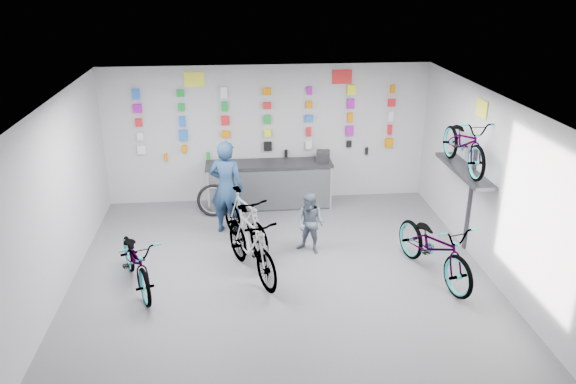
{
  "coord_description": "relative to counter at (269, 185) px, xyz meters",
  "views": [
    {
      "loc": [
        -0.69,
        -7.78,
        4.86
      ],
      "look_at": [
        0.2,
        1.4,
        1.17
      ],
      "focal_mm": 35.0,
      "sensor_mm": 36.0,
      "label": 1
    }
  ],
  "objects": [
    {
      "name": "clerk",
      "position": [
        -0.9,
        -1.2,
        0.45
      ],
      "size": [
        0.79,
        0.65,
        1.87
      ],
      "primitive_type": "imported",
      "rotation": [
        0.0,
        0.0,
        2.8
      ],
      "color": "navy",
      "rests_on": "floor"
    },
    {
      "name": "bike_center",
      "position": [
        -0.5,
        -2.94,
        0.09
      ],
      "size": [
        1.22,
        1.98,
        1.15
      ],
      "primitive_type": "imported",
      "rotation": [
        0.0,
        0.0,
        0.39
      ],
      "color": "gray",
      "rests_on": "floor"
    },
    {
      "name": "wall_bracket",
      "position": [
        3.33,
        -2.34,
        0.98
      ],
      "size": [
        0.39,
        1.9,
        2.0
      ],
      "color": "#333338",
      "rests_on": "wall_right"
    },
    {
      "name": "wall_back",
      "position": [
        0.0,
        0.46,
        1.01
      ],
      "size": [
        7.0,
        0.0,
        7.0
      ],
      "primitive_type": "plane",
      "rotation": [
        1.57,
        0.0,
        0.0
      ],
      "color": "silver",
      "rests_on": "floor"
    },
    {
      "name": "bike_service",
      "position": [
        -0.57,
        -1.86,
        0.06
      ],
      "size": [
        1.22,
        1.85,
        1.08
      ],
      "primitive_type": "imported",
      "rotation": [
        0.0,
        0.0,
        0.43
      ],
      "color": "gray",
      "rests_on": "floor"
    },
    {
      "name": "bike_wall",
      "position": [
        3.25,
        -2.34,
        1.57
      ],
      "size": [
        0.63,
        1.8,
        0.95
      ],
      "primitive_type": "imported",
      "color": "gray",
      "rests_on": "wall_bracket"
    },
    {
      "name": "bike_left",
      "position": [
        -2.36,
        -3.14,
        -0.0
      ],
      "size": [
        1.25,
        1.94,
        0.96
      ],
      "primitive_type": "imported",
      "rotation": [
        0.0,
        0.0,
        0.36
      ],
      "color": "gray",
      "rests_on": "floor"
    },
    {
      "name": "wall_left",
      "position": [
        -3.5,
        -3.54,
        1.01
      ],
      "size": [
        0.0,
        8.0,
        8.0
      ],
      "primitive_type": "plane",
      "rotation": [
        1.57,
        0.0,
        1.57
      ],
      "color": "silver",
      "rests_on": "floor"
    },
    {
      "name": "sign_left",
      "position": [
        -1.5,
        0.44,
        2.23
      ],
      "size": [
        0.42,
        0.02,
        0.3
      ],
      "primitive_type": "cube",
      "color": "#FAFF39",
      "rests_on": "wall_back"
    },
    {
      "name": "spare_wheel",
      "position": [
        -1.2,
        -0.37,
        -0.15
      ],
      "size": [
        0.7,
        0.25,
        0.69
      ],
      "rotation": [
        0.0,
        0.0,
        -0.05
      ],
      "color": "black",
      "rests_on": "floor"
    },
    {
      "name": "wall_right",
      "position": [
        3.5,
        -3.54,
        1.01
      ],
      "size": [
        0.0,
        8.0,
        8.0
      ],
      "primitive_type": "plane",
      "rotation": [
        1.57,
        0.0,
        -1.57
      ],
      "color": "silver",
      "rests_on": "floor"
    },
    {
      "name": "sign_right",
      "position": [
        1.6,
        0.44,
        2.23
      ],
      "size": [
        0.42,
        0.02,
        0.3
      ],
      "primitive_type": "cube",
      "color": "red",
      "rests_on": "wall_back"
    },
    {
      "name": "sign_side",
      "position": [
        3.48,
        -2.34,
        2.16
      ],
      "size": [
        0.02,
        0.4,
        0.3
      ],
      "primitive_type": "cube",
      "color": "#FAFF39",
      "rests_on": "wall_right"
    },
    {
      "name": "customer",
      "position": [
        0.6,
        -2.2,
        0.09
      ],
      "size": [
        0.7,
        0.67,
        1.15
      ],
      "primitive_type": "imported",
      "rotation": [
        0.0,
        0.0,
        -0.58
      ],
      "color": "#505C6E",
      "rests_on": "floor"
    },
    {
      "name": "ceiling",
      "position": [
        0.0,
        -3.54,
        2.51
      ],
      "size": [
        8.0,
        8.0,
        0.0
      ],
      "primitive_type": "plane",
      "rotation": [
        3.14,
        0.0,
        0.0
      ],
      "color": "white",
      "rests_on": "wall_back"
    },
    {
      "name": "bike_right",
      "position": [
        2.55,
        -3.26,
        0.06
      ],
      "size": [
        1.25,
        2.22,
        1.1
      ],
      "primitive_type": "imported",
      "rotation": [
        0.0,
        0.0,
        0.26
      ],
      "color": "gray",
      "rests_on": "floor"
    },
    {
      "name": "merch_wall",
      "position": [
        -0.04,
        0.39,
        1.31
      ],
      "size": [
        5.57,
        0.08,
        1.56
      ],
      "color": "white",
      "rests_on": "wall_back"
    },
    {
      "name": "floor",
      "position": [
        0.0,
        -3.54,
        -0.49
      ],
      "size": [
        8.0,
        8.0,
        0.0
      ],
      "primitive_type": "plane",
      "color": "#4F4F54",
      "rests_on": "ground"
    },
    {
      "name": "register",
      "position": [
        1.16,
        0.01,
        0.62
      ],
      "size": [
        0.33,
        0.35,
        0.22
      ],
      "primitive_type": "cube",
      "rotation": [
        0.0,
        0.0,
        -0.2
      ],
      "color": "black",
      "rests_on": "counter"
    },
    {
      "name": "counter",
      "position": [
        0.0,
        0.0,
        0.0
      ],
      "size": [
        2.7,
        0.66,
        1.0
      ],
      "color": "black",
      "rests_on": "floor"
    }
  ]
}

